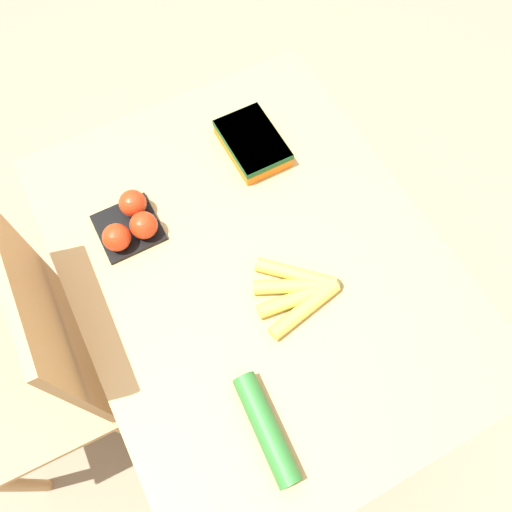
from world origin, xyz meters
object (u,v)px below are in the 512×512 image
(tomato_pack, at_px, (131,223))
(cucumber_near, at_px, (266,429))
(carrot_bag, at_px, (252,142))
(chair, at_px, (44,370))
(banana_bunch, at_px, (299,291))

(tomato_pack, bearing_deg, cucumber_near, -173.58)
(tomato_pack, height_order, carrot_bag, tomato_pack)
(chair, xyz_separation_m, cucumber_near, (-0.42, -0.42, 0.24))
(tomato_pack, relative_size, carrot_bag, 0.74)
(carrot_bag, bearing_deg, banana_bunch, 166.55)
(chair, xyz_separation_m, banana_bunch, (-0.19, -0.63, 0.23))
(banana_bunch, height_order, carrot_bag, carrot_bag)
(chair, bearing_deg, tomato_pack, 113.75)
(tomato_pack, distance_m, carrot_bag, 0.38)
(chair, relative_size, banana_bunch, 4.89)
(chair, height_order, banana_bunch, chair)
(banana_bunch, xyz_separation_m, cucumber_near, (-0.23, 0.21, 0.01))
(banana_bunch, xyz_separation_m, tomato_pack, (0.34, 0.27, 0.02))
(cucumber_near, bearing_deg, tomato_pack, 6.42)
(cucumber_near, bearing_deg, banana_bunch, -42.78)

